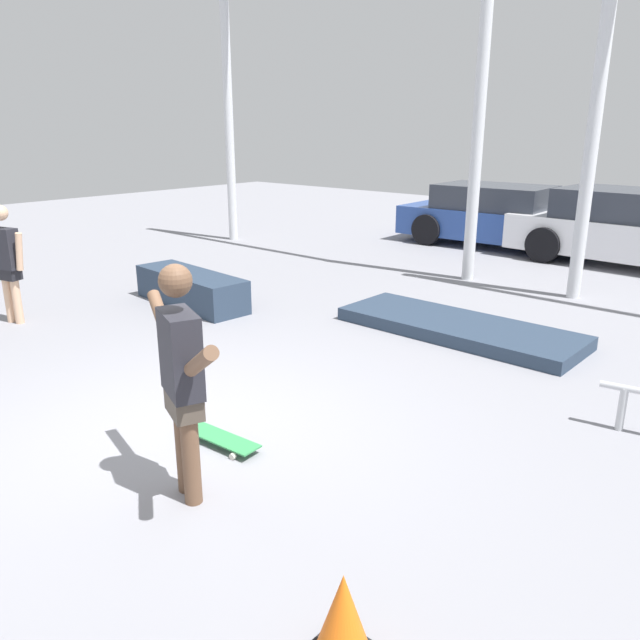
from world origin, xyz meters
name	(u,v)px	position (x,y,z in m)	size (l,w,h in m)	color
ground_plane	(189,434)	(0.00, 0.00, 0.00)	(36.00, 36.00, 0.00)	gray
skateboarder	(182,373)	(0.78, -0.59, 0.96)	(1.42, 0.65, 1.73)	brown
skateboard	(219,437)	(0.34, 0.05, 0.06)	(0.82, 0.29, 0.08)	#338C4C
grind_box	(191,289)	(-3.29, 2.61, 0.24)	(2.08, 0.65, 0.49)	#28384C
manual_pad	(458,327)	(0.43, 4.00, 0.08)	(3.13, 1.12, 0.17)	#28384C
canopy_support_left	(334,76)	(-3.97, 6.78, 3.47)	(6.32, 0.20, 5.54)	silver
parked_car_blue	(498,217)	(-1.95, 10.03, 0.65)	(4.36, 1.99, 1.33)	#284793
parked_car_white	(635,230)	(0.91, 9.84, 0.69)	(4.66, 2.13, 1.42)	white
bystander	(7,259)	(-4.39, 0.47, 0.88)	(0.68, 0.28, 1.60)	#DBAD89
traffic_cone	(343,622)	(2.56, -1.03, 0.26)	(0.40, 0.40, 0.54)	black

